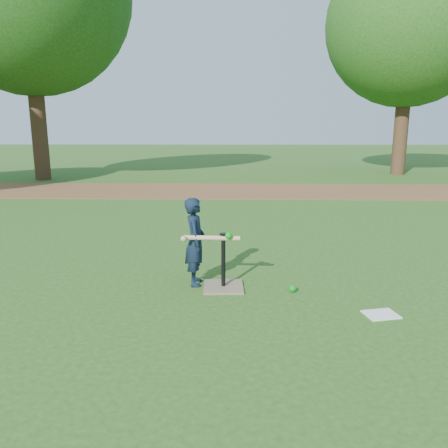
{
  "coord_description": "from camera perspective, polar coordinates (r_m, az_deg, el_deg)",
  "views": [
    {
      "loc": [
        0.41,
        -4.47,
        1.73
      ],
      "look_at": [
        0.29,
        0.35,
        0.65
      ],
      "focal_mm": 35.0,
      "sensor_mm": 36.0,
      "label": 1
    }
  ],
  "objects": [
    {
      "name": "child",
      "position": [
        4.82,
        -3.77,
        -2.32
      ],
      "size": [
        0.26,
        0.37,
        0.98
      ],
      "primitive_type": "imported",
      "rotation": [
        0.0,
        0.0,
        1.65
      ],
      "color": "black",
      "rests_on": "ground"
    },
    {
      "name": "ground",
      "position": [
        4.81,
        -3.63,
        -8.48
      ],
      "size": [
        80.0,
        80.0,
        0.0
      ],
      "primitive_type": "plane",
      "color": "#285116",
      "rests_on": "ground"
    },
    {
      "name": "tree_right",
      "position": [
        17.92,
        23.15,
        23.09
      ],
      "size": [
        5.8,
        5.8,
        8.21
      ],
      "color": "#382316",
      "rests_on": "ground"
    },
    {
      "name": "swing_action",
      "position": [
        4.64,
        -1.51,
        -1.78
      ],
      "size": [
        0.63,
        0.12,
        0.11
      ],
      "color": "tan",
      "rests_on": "ground"
    },
    {
      "name": "clipboard",
      "position": [
        4.43,
        19.82,
        -11.05
      ],
      "size": [
        0.34,
        0.29,
        0.01
      ],
      "primitive_type": "cube",
      "rotation": [
        0.0,
        0.0,
        0.23
      ],
      "color": "white",
      "rests_on": "ground"
    },
    {
      "name": "dirt_strip",
      "position": [
        12.1,
        -0.59,
        4.39
      ],
      "size": [
        24.0,
        3.0,
        0.01
      ],
      "primitive_type": "cube",
      "color": "brown",
      "rests_on": "ground"
    },
    {
      "name": "batting_tee",
      "position": [
        4.81,
        -0.09,
        -7.07
      ],
      "size": [
        0.45,
        0.45,
        0.61
      ],
      "color": "#826D52",
      "rests_on": "ground"
    },
    {
      "name": "wiffle_ball_ground",
      "position": [
        4.76,
        8.96,
        -8.32
      ],
      "size": [
        0.08,
        0.08,
        0.08
      ],
      "primitive_type": "sphere",
      "color": "#0C8C14",
      "rests_on": "ground"
    }
  ]
}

